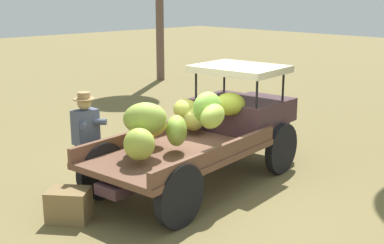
{
  "coord_description": "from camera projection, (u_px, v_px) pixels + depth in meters",
  "views": [
    {
      "loc": [
        -5.56,
        -5.62,
        3.15
      ],
      "look_at": [
        -0.06,
        0.07,
        1.12
      ],
      "focal_mm": 47.28,
      "sensor_mm": 36.0,
      "label": 1
    }
  ],
  "objects": [
    {
      "name": "wooden_crate",
      "position": [
        69.0,
        205.0,
        7.18
      ],
      "size": [
        0.69,
        0.72,
        0.46
      ],
      "primitive_type": "cube",
      "rotation": [
        0.0,
        0.0,
        2.25
      ],
      "color": "olive",
      "rests_on": "ground"
    },
    {
      "name": "truck",
      "position": [
        208.0,
        126.0,
        8.58
      ],
      "size": [
        4.58,
        2.18,
        1.9
      ],
      "rotation": [
        0.0,
        0.0,
        0.12
      ],
      "color": "#3F282E",
      "rests_on": "ground"
    },
    {
      "name": "ground_plane",
      "position": [
        197.0,
        187.0,
        8.45
      ],
      "size": [
        60.0,
        60.0,
        0.0
      ],
      "primitive_type": "plane",
      "color": "olive"
    },
    {
      "name": "farmer",
      "position": [
        86.0,
        135.0,
        8.12
      ],
      "size": [
        0.53,
        0.46,
        1.64
      ],
      "rotation": [
        0.0,
        0.0,
        -1.53
      ],
      "color": "#344849",
      "rests_on": "ground"
    }
  ]
}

